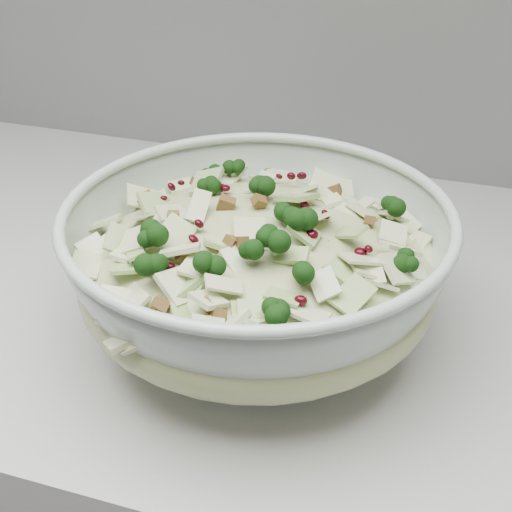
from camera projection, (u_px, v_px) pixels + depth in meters
The scene contains 2 objects.
mixing_bowl at pixel (258, 272), 0.59m from camera, with size 0.41×0.41×0.13m.
salad at pixel (258, 251), 0.58m from camera, with size 0.31×0.31×0.13m.
Camera 1 is at (-0.39, 1.13, 1.29)m, focal length 50.00 mm.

